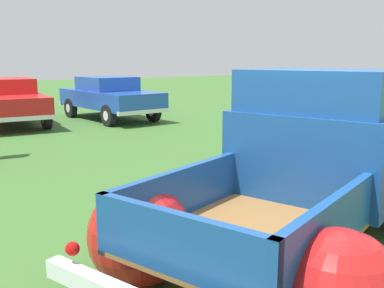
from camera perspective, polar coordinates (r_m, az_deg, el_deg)
name	(u,v)px	position (r m, az deg, el deg)	size (l,w,h in m)	color
ground_plane	(292,254)	(4.95, 12.72, -13.64)	(80.00, 80.00, 0.00)	#3D6B2D
vintage_pickup_truck	(310,177)	(5.04, 14.91, -4.17)	(5.00, 3.86, 1.96)	black
show_car_1	(7,100)	(14.95, -22.62, 5.29)	(2.08, 4.67, 1.43)	black
show_car_2	(110,96)	(15.31, -10.53, 6.04)	(2.25, 4.42, 1.43)	black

